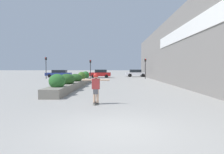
# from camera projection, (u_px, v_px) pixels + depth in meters

# --- Properties ---
(ground_plane) EXTENTS (300.00, 300.00, 0.00)m
(ground_plane) POSITION_uv_depth(u_px,v_px,m) (116.00, 131.00, 5.71)
(ground_plane) COLOR gray
(building_wall_right) EXTENTS (0.67, 46.67, 7.43)m
(building_wall_right) POSITION_uv_depth(u_px,v_px,m) (170.00, 51.00, 22.76)
(building_wall_right) COLOR gray
(building_wall_right) RESTS_ON ground_plane
(planter_box) EXTENTS (1.29, 14.96, 1.42)m
(planter_box) POSITION_uv_depth(u_px,v_px,m) (75.00, 82.00, 18.62)
(planter_box) COLOR slate
(planter_box) RESTS_ON ground_plane
(skateboard) EXTENTS (0.26, 0.59, 0.10)m
(skateboard) POSITION_uv_depth(u_px,v_px,m) (96.00, 103.00, 9.88)
(skateboard) COLOR black
(skateboard) RESTS_ON ground_plane
(skateboarder) EXTENTS (1.36, 0.25, 1.46)m
(skateboarder) POSITION_uv_depth(u_px,v_px,m) (96.00, 85.00, 9.84)
(skateboarder) COLOR tan
(skateboarder) RESTS_ON skateboard
(car_leftmost) EXTENTS (4.21, 1.99, 1.48)m
(car_leftmost) POSITION_uv_depth(u_px,v_px,m) (136.00, 73.00, 40.72)
(car_leftmost) COLOR silver
(car_leftmost) RESTS_ON ground_plane
(car_center_left) EXTENTS (3.89, 2.04, 1.50)m
(car_center_left) POSITION_uv_depth(u_px,v_px,m) (100.00, 73.00, 36.91)
(car_center_left) COLOR maroon
(car_center_left) RESTS_ON ground_plane
(car_center_right) EXTENTS (4.79, 1.92, 1.41)m
(car_center_right) POSITION_uv_depth(u_px,v_px,m) (59.00, 73.00, 38.51)
(car_center_right) COLOR navy
(car_center_right) RESTS_ON ground_plane
(car_rightmost) EXTENTS (4.70, 2.00, 1.60)m
(car_rightmost) POSITION_uv_depth(u_px,v_px,m) (179.00, 73.00, 38.98)
(car_rightmost) COLOR slate
(car_rightmost) RESTS_ON ground_plane
(traffic_light_left) EXTENTS (0.28, 0.30, 3.12)m
(traffic_light_left) POSITION_uv_depth(u_px,v_px,m) (90.00, 66.00, 33.33)
(traffic_light_left) COLOR black
(traffic_light_left) RESTS_ON ground_plane
(traffic_light_right) EXTENTS (0.28, 0.30, 3.32)m
(traffic_light_right) POSITION_uv_depth(u_px,v_px,m) (145.00, 65.00, 32.90)
(traffic_light_right) COLOR black
(traffic_light_right) RESTS_ON ground_plane
(traffic_light_far_left) EXTENTS (0.28, 0.30, 3.58)m
(traffic_light_far_left) POSITION_uv_depth(u_px,v_px,m) (46.00, 64.00, 33.15)
(traffic_light_far_left) COLOR black
(traffic_light_far_left) RESTS_ON ground_plane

